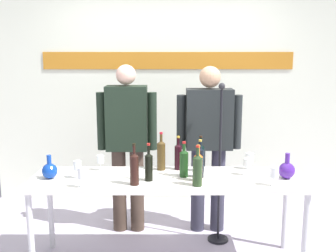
{
  "coord_description": "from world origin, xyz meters",
  "views": [
    {
      "loc": [
        0.0,
        -3.1,
        1.8
      ],
      "look_at": [
        0.0,
        0.15,
        1.18
      ],
      "focal_mm": 41.46,
      "sensor_mm": 36.0,
      "label": 1
    }
  ],
  "objects_px": {
    "wine_bottle_6": "(198,166)",
    "wine_bottle_7": "(201,157)",
    "wine_bottle_3": "(178,156)",
    "presenter_right": "(209,138)",
    "presenter_left": "(127,139)",
    "wine_bottle_0": "(149,166)",
    "wine_bottle_2": "(200,161)",
    "decanter_blue_right": "(287,170)",
    "wine_bottle_1": "(197,169)",
    "display_table": "(168,185)",
    "wine_glass_right_1": "(274,173)",
    "wine_glass_right_2": "(250,158)",
    "wine_glass_left_2": "(100,159)",
    "wine_glass_left_0": "(81,174)",
    "wine_glass_right_0": "(248,163)",
    "wine_glass_left_1": "(77,166)",
    "wine_bottle_8": "(161,154)",
    "wine_bottle_4": "(184,162)",
    "microphone_stand": "(219,190)",
    "wine_bottle_5": "(134,168)"
  },
  "relations": [
    {
      "from": "wine_bottle_8",
      "to": "wine_glass_right_2",
      "type": "distance_m",
      "value": 0.79
    },
    {
      "from": "wine_glass_right_0",
      "to": "wine_glass_right_1",
      "type": "bearing_deg",
      "value": -59.16
    },
    {
      "from": "decanter_blue_right",
      "to": "wine_bottle_1",
      "type": "height_order",
      "value": "wine_bottle_1"
    },
    {
      "from": "wine_bottle_5",
      "to": "wine_bottle_0",
      "type": "bearing_deg",
      "value": 43.08
    },
    {
      "from": "decanter_blue_right",
      "to": "wine_glass_right_2",
      "type": "bearing_deg",
      "value": 134.69
    },
    {
      "from": "presenter_left",
      "to": "wine_glass_left_2",
      "type": "distance_m",
      "value": 0.5
    },
    {
      "from": "wine_bottle_3",
      "to": "wine_bottle_5",
      "type": "bearing_deg",
      "value": -131.03
    },
    {
      "from": "wine_bottle_4",
      "to": "wine_glass_right_0",
      "type": "bearing_deg",
      "value": 3.56
    },
    {
      "from": "decanter_blue_right",
      "to": "display_table",
      "type": "bearing_deg",
      "value": 178.38
    },
    {
      "from": "decanter_blue_right",
      "to": "wine_bottle_2",
      "type": "xyz_separation_m",
      "value": [
        -0.72,
        0.03,
        0.07
      ]
    },
    {
      "from": "wine_bottle_6",
      "to": "wine_bottle_7",
      "type": "bearing_deg",
      "value": 81.2
    },
    {
      "from": "wine_bottle_3",
      "to": "wine_glass_left_1",
      "type": "bearing_deg",
      "value": -163.34
    },
    {
      "from": "wine_glass_left_1",
      "to": "microphone_stand",
      "type": "distance_m",
      "value": 1.36
    },
    {
      "from": "decanter_blue_right",
      "to": "wine_glass_left_2",
      "type": "xyz_separation_m",
      "value": [
        -1.58,
        0.22,
        0.03
      ]
    },
    {
      "from": "decanter_blue_right",
      "to": "wine_glass_left_2",
      "type": "height_order",
      "value": "decanter_blue_right"
    },
    {
      "from": "wine_bottle_0",
      "to": "wine_bottle_2",
      "type": "xyz_separation_m",
      "value": [
        0.42,
        0.09,
        0.01
      ]
    },
    {
      "from": "decanter_blue_right",
      "to": "wine_glass_right_1",
      "type": "xyz_separation_m",
      "value": [
        -0.15,
        -0.18,
        0.03
      ]
    },
    {
      "from": "display_table",
      "to": "wine_glass_right_1",
      "type": "distance_m",
      "value": 0.87
    },
    {
      "from": "display_table",
      "to": "wine_glass_left_2",
      "type": "xyz_separation_m",
      "value": [
        -0.6,
        0.19,
        0.16
      ]
    },
    {
      "from": "wine_glass_left_1",
      "to": "microphone_stand",
      "type": "xyz_separation_m",
      "value": [
        1.23,
        0.43,
        -0.37
      ]
    },
    {
      "from": "wine_bottle_3",
      "to": "wine_glass_right_1",
      "type": "bearing_deg",
      "value": -30.3
    },
    {
      "from": "presenter_right",
      "to": "wine_glass_left_1",
      "type": "xyz_separation_m",
      "value": [
        -1.15,
        -0.68,
        -0.09
      ]
    },
    {
      "from": "wine_bottle_4",
      "to": "wine_glass_right_0",
      "type": "distance_m",
      "value": 0.54
    },
    {
      "from": "wine_bottle_0",
      "to": "wine_bottle_5",
      "type": "relative_size",
      "value": 0.93
    },
    {
      "from": "wine_bottle_3",
      "to": "presenter_right",
      "type": "bearing_deg",
      "value": 53.65
    },
    {
      "from": "wine_bottle_4",
      "to": "wine_bottle_8",
      "type": "distance_m",
      "value": 0.28
    },
    {
      "from": "wine_glass_left_0",
      "to": "wine_glass_right_1",
      "type": "height_order",
      "value": "wine_glass_left_0"
    },
    {
      "from": "wine_bottle_0",
      "to": "wine_bottle_1",
      "type": "relative_size",
      "value": 0.96
    },
    {
      "from": "microphone_stand",
      "to": "wine_bottle_5",
      "type": "bearing_deg",
      "value": -141.78
    },
    {
      "from": "presenter_right",
      "to": "microphone_stand",
      "type": "relative_size",
      "value": 1.09
    },
    {
      "from": "wine_bottle_2",
      "to": "wine_glass_right_2",
      "type": "bearing_deg",
      "value": 26.08
    },
    {
      "from": "presenter_right",
      "to": "display_table",
      "type": "bearing_deg",
      "value": -121.89
    },
    {
      "from": "wine_glass_right_0",
      "to": "presenter_right",
      "type": "bearing_deg",
      "value": 114.04
    },
    {
      "from": "presenter_left",
      "to": "wine_bottle_8",
      "type": "distance_m",
      "value": 0.56
    },
    {
      "from": "microphone_stand",
      "to": "wine_bottle_6",
      "type": "bearing_deg",
      "value": -115.98
    },
    {
      "from": "wine_bottle_1",
      "to": "wine_bottle_3",
      "type": "distance_m",
      "value": 0.45
    },
    {
      "from": "wine_bottle_6",
      "to": "wine_bottle_0",
      "type": "bearing_deg",
      "value": 178.8
    },
    {
      "from": "wine_glass_right_0",
      "to": "wine_glass_left_1",
      "type": "bearing_deg",
      "value": -176.78
    },
    {
      "from": "presenter_left",
      "to": "wine_bottle_7",
      "type": "xyz_separation_m",
      "value": [
        0.69,
        -0.48,
        -0.05
      ]
    },
    {
      "from": "decanter_blue_right",
      "to": "wine_bottle_7",
      "type": "relative_size",
      "value": 0.68
    },
    {
      "from": "wine_glass_left_2",
      "to": "wine_bottle_7",
      "type": "bearing_deg",
      "value": -1.56
    },
    {
      "from": "wine_bottle_1",
      "to": "wine_glass_left_2",
      "type": "xyz_separation_m",
      "value": [
        -0.82,
        0.4,
        -0.03
      ]
    },
    {
      "from": "wine_bottle_7",
      "to": "presenter_left",
      "type": "bearing_deg",
      "value": 145.02
    },
    {
      "from": "wine_bottle_1",
      "to": "display_table",
      "type": "bearing_deg",
      "value": 138.13
    },
    {
      "from": "wine_bottle_5",
      "to": "wine_bottle_2",
      "type": "bearing_deg",
      "value": 19.44
    },
    {
      "from": "wine_bottle_0",
      "to": "wine_bottle_2",
      "type": "bearing_deg",
      "value": 11.54
    },
    {
      "from": "wine_bottle_1",
      "to": "wine_bottle_5",
      "type": "distance_m",
      "value": 0.49
    },
    {
      "from": "wine_bottle_6",
      "to": "wine_bottle_7",
      "type": "xyz_separation_m",
      "value": [
        0.04,
        0.26,
        0.01
      ]
    },
    {
      "from": "wine_glass_left_0",
      "to": "wine_bottle_2",
      "type": "bearing_deg",
      "value": 15.34
    },
    {
      "from": "wine_bottle_8",
      "to": "wine_glass_left_1",
      "type": "distance_m",
      "value": 0.73
    }
  ]
}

